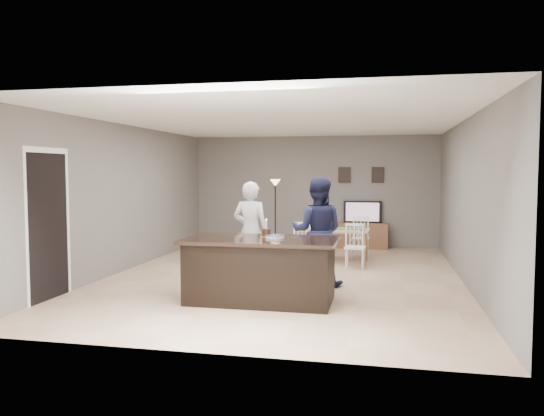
% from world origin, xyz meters
% --- Properties ---
extents(floor, '(8.00, 8.00, 0.00)m').
position_xyz_m(floor, '(0.00, 0.00, 0.00)').
color(floor, tan).
rests_on(floor, ground).
extents(room_shell, '(8.00, 8.00, 8.00)m').
position_xyz_m(room_shell, '(0.00, 0.00, 1.68)').
color(room_shell, slate).
rests_on(room_shell, floor).
extents(kitchen_island, '(2.15, 1.10, 0.90)m').
position_xyz_m(kitchen_island, '(0.00, -1.80, 0.45)').
color(kitchen_island, black).
rests_on(kitchen_island, floor).
extents(tv_console, '(1.20, 0.40, 0.60)m').
position_xyz_m(tv_console, '(1.20, 3.77, 0.30)').
color(tv_console, brown).
rests_on(tv_console, floor).
extents(television, '(0.91, 0.12, 0.53)m').
position_xyz_m(television, '(1.20, 3.84, 0.86)').
color(television, black).
rests_on(television, tv_console).
extents(tv_screen_glow, '(0.78, 0.00, 0.78)m').
position_xyz_m(tv_screen_glow, '(1.20, 3.76, 0.87)').
color(tv_screen_glow, '#D35517').
rests_on(tv_screen_glow, tv_console).
extents(picture_frames, '(1.10, 0.02, 0.38)m').
position_xyz_m(picture_frames, '(1.15, 3.98, 1.75)').
color(picture_frames, black).
rests_on(picture_frames, room_shell).
extents(doorway, '(0.00, 2.10, 2.65)m').
position_xyz_m(doorway, '(-2.99, -2.30, 1.26)').
color(doorway, black).
rests_on(doorway, floor).
extents(woman, '(0.65, 0.47, 1.67)m').
position_xyz_m(woman, '(-0.48, -0.45, 0.84)').
color(woman, silver).
rests_on(woman, floor).
extents(man, '(0.86, 0.67, 1.75)m').
position_xyz_m(man, '(0.65, -0.55, 0.87)').
color(man, '#191B39').
rests_on(man, floor).
extents(birthday_cake, '(0.17, 0.17, 0.26)m').
position_xyz_m(birthday_cake, '(0.04, -1.61, 0.96)').
color(birthday_cake, gold).
rests_on(birthday_cake, kitchen_island).
extents(plate_stack, '(0.28, 0.28, 0.04)m').
position_xyz_m(plate_stack, '(0.19, -1.71, 0.92)').
color(plate_stack, white).
rests_on(plate_stack, kitchen_island).
extents(dining_table, '(1.46, 1.66, 0.88)m').
position_xyz_m(dining_table, '(0.70, 1.67, 0.56)').
color(dining_table, tan).
rests_on(dining_table, floor).
extents(floor_lamp, '(0.25, 0.25, 1.65)m').
position_xyz_m(floor_lamp, '(-0.82, 3.24, 1.28)').
color(floor_lamp, black).
rests_on(floor_lamp, floor).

